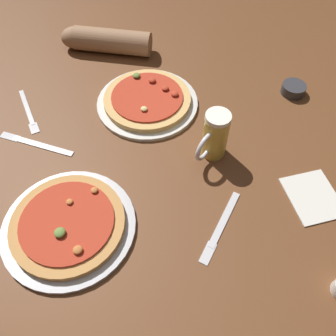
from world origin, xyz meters
The scene contains 10 objects.
ground_plane centered at (0.00, 0.00, -0.01)m, with size 2.40×2.40×0.03m, color brown.
pizza_plate_near centered at (-0.26, -0.15, 0.02)m, with size 0.33×0.33×0.05m.
pizza_plate_far centered at (-0.04, 0.28, 0.02)m, with size 0.32×0.32×0.05m.
beer_mug_dark centered at (0.13, 0.06, 0.07)m, with size 0.10×0.11×0.15m.
ramekin_butter centered at (0.44, 0.29, 0.02)m, with size 0.08×0.08×0.03m, color #333338.
napkin_folded centered at (0.38, -0.12, 0.00)m, with size 0.13×0.15×0.01m, color silver.
fork_left centered at (-0.42, 0.27, 0.00)m, with size 0.09×0.20×0.01m.
knife_right centered at (0.12, -0.18, 0.00)m, with size 0.14×0.20×0.01m.
knife_spare centered at (-0.38, 0.14, 0.00)m, with size 0.23×0.12×0.01m.
diner_arm centered at (-0.18, 0.58, 0.04)m, with size 0.33×0.15×0.09m.
Camera 1 is at (-0.05, -0.58, 0.80)m, focal length 37.99 mm.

